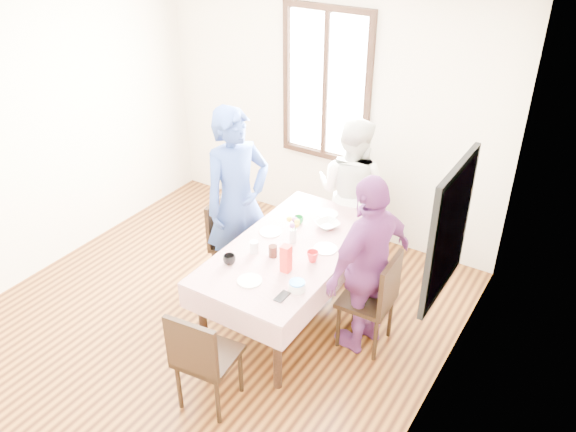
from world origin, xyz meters
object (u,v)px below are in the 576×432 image
object	(u,v)px
chair_far	(350,219)
person_right	(367,265)
dining_table	(291,283)
person_left	(236,202)
person_far	(351,191)
chair_right	(366,299)
chair_near	(208,355)
chair_left	(237,244)

from	to	relation	value
chair_far	person_right	distance (m)	1.37
dining_table	person_right	xyz separation A→B (m)	(0.70, 0.05, 0.43)
person_left	person_far	xyz separation A→B (m)	(0.70, 0.99, -0.14)
chair_right	person_far	distance (m)	1.35
chair_right	person_left	distance (m)	1.49
chair_near	person_far	xyz separation A→B (m)	(0.00, 2.33, 0.33)
chair_right	person_right	xyz separation A→B (m)	(-0.02, 0.00, 0.35)
person_far	chair_right	bearing A→B (deg)	123.90
person_left	person_right	world-z (taller)	person_left
person_left	person_right	size ratio (longest dim) A/B	1.14
person_far	chair_near	bearing A→B (deg)	90.85
dining_table	chair_right	size ratio (longest dim) A/B	1.88
chair_left	chair_far	world-z (taller)	same
chair_left	chair_right	world-z (taller)	same
dining_table	person_right	bearing A→B (deg)	4.38
dining_table	person_far	distance (m)	1.22
person_right	person_far	bearing A→B (deg)	-131.84
chair_left	person_far	world-z (taller)	person_far
person_left	dining_table	bearing A→B (deg)	-79.91
dining_table	chair_right	world-z (taller)	chair_right
chair_left	person_right	world-z (taller)	person_right
chair_right	chair_near	xyz separation A→B (m)	(-0.72, -1.23, 0.00)
chair_right	person_far	world-z (taller)	person_far
chair_far	person_right	size ratio (longest dim) A/B	0.56
chair_near	person_far	bearing A→B (deg)	83.46
dining_table	chair_near	world-z (taller)	chair_near
chair_left	chair_far	distance (m)	1.24
person_far	person_right	world-z (taller)	person_right
chair_left	chair_near	bearing A→B (deg)	18.81
dining_table	person_far	size ratio (longest dim) A/B	1.08
chair_far	chair_near	size ratio (longest dim) A/B	1.00
chair_far	person_right	world-z (taller)	person_right
chair_left	chair_right	xyz separation A→B (m)	(1.43, -0.11, 0.00)
chair_right	person_left	xyz separation A→B (m)	(-1.41, 0.11, 0.47)
chair_far	chair_right	bearing A→B (deg)	127.56
chair_far	dining_table	bearing A→B (deg)	95.01
person_right	chair_near	bearing A→B (deg)	-13.75
chair_near	person_left	size ratio (longest dim) A/B	0.49
chair_near	person_right	bearing A→B (deg)	53.89
person_far	person_right	bearing A→B (deg)	123.20
dining_table	chair_far	size ratio (longest dim) A/B	1.88
chair_near	person_right	distance (m)	1.45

